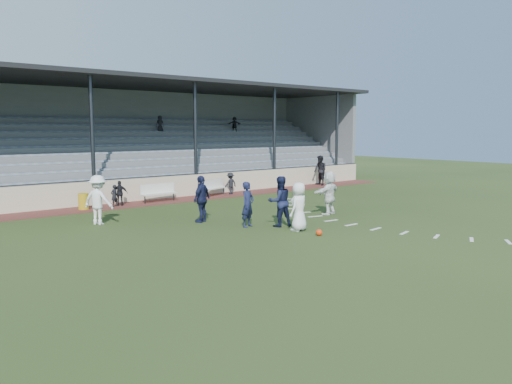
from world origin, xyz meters
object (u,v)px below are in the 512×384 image
Objects in this scene: bench_left at (158,191)px; football at (319,232)px; trash_bin at (83,201)px; player_navy_lead at (248,204)px; player_white_lead at (299,207)px; bench_right at (214,186)px; official at (320,170)px.

bench_left is 8.69× the size of football.
trash_bin is (-3.95, -0.02, -0.18)m from bench_left.
bench_left is 1.14× the size of player_navy_lead.
bench_left is at bearing -103.54° from player_white_lead.
football is at bearing -89.97° from bench_left.
player_white_lead is at bearing -65.96° from trash_bin.
bench_left is 3.66m from bench_right.
player_white_lead is at bearing -89.37° from bench_left.
player_white_lead is (0.06, 1.11, 0.79)m from football.
trash_bin is (-7.60, -0.22, -0.18)m from bench_right.
bench_left is 3.95m from trash_bin.
trash_bin is at bearing 94.71° from player_navy_lead.
player_navy_lead is at bearing -95.85° from bench_left.
football is at bearing -126.05° from bench_right.
player_white_lead is (-3.16, -10.18, 0.32)m from bench_right.
player_navy_lead reaches higher than trash_bin.
trash_bin is at bearing 111.59° from football.
bench_right is 10.66m from player_white_lead.
official is (8.62, -0.09, 0.44)m from bench_right.
bench_right is at bearing 1.66° from trash_bin.
trash_bin is 8.87m from player_navy_lead.
official reaches higher than football.
bench_right is 2.65× the size of trash_bin.
official is at bearing -1.73° from bench_left.
official reaches higher than bench_left.
player_navy_lead is at bearing -76.78° from player_white_lead.
bench_right is at bearing 0.88° from bench_left.
trash_bin is at bearing -82.34° from player_white_lead.
football is (4.38, -11.07, -0.28)m from trash_bin.
player_white_lead is (4.44, -9.96, 0.51)m from trash_bin.
player_navy_lead is at bearing -45.02° from official.
football is 16.32m from official.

